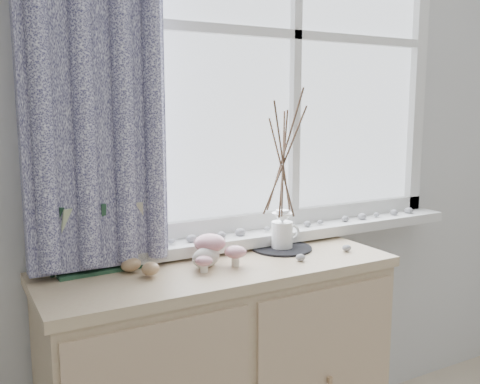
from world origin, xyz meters
The scene contains 8 objects.
sideboard centered at (-0.15, 1.75, 0.43)m, with size 1.20×0.45×0.85m.
botanical_book centered at (-0.51, 1.85, 0.97)m, with size 0.34×0.13×0.24m, color #20432D, non-canonical shape.
toadstool_cluster centered at (-0.17, 1.76, 0.91)m, with size 0.19×0.16×0.10m.
wooden_eggs centered at (-0.42, 1.77, 0.88)m, with size 0.09×0.11×0.07m.
songbird_figurine centered at (-0.20, 1.75, 0.89)m, with size 0.15×0.07×0.08m, color beige, non-canonical shape.
crocheted_doily centered at (0.14, 1.82, 0.85)m, with size 0.22×0.22×0.01m, color black.
twig_pitcher centered at (0.14, 1.82, 1.19)m, with size 0.27×0.27×0.60m.
sideboard_pebbles centered at (0.20, 1.71, 0.86)m, with size 0.25×0.19×0.02m.
Camera 1 is at (-0.93, 0.21, 1.38)m, focal length 40.00 mm.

